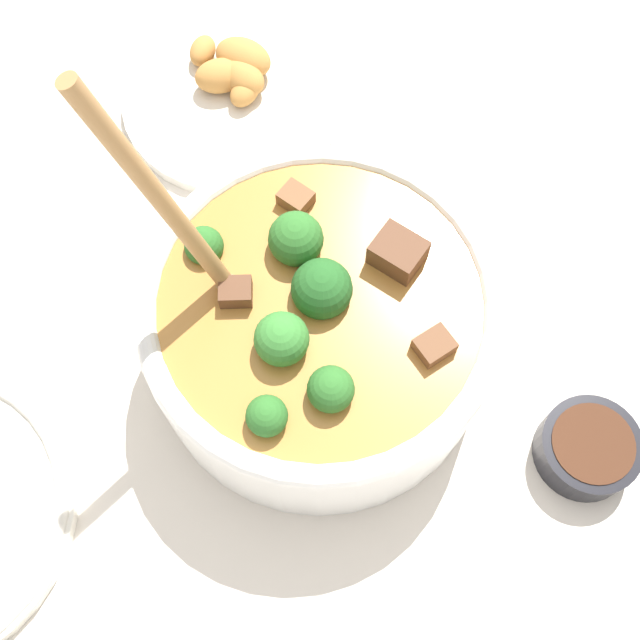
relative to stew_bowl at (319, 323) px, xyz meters
name	(u,v)px	position (x,y,z in m)	size (l,w,h in m)	color
ground_plane	(320,354)	(0.00, 0.00, -0.06)	(4.00, 4.00, 0.00)	silver
stew_bowl	(319,323)	(0.00, 0.00, 0.00)	(0.25, 0.25, 0.29)	white
condiment_bowl	(588,448)	(0.21, -0.04, -0.04)	(0.07, 0.07, 0.03)	black
food_plate	(233,92)	(-0.13, 0.22, -0.05)	(0.20, 0.20, 0.04)	silver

